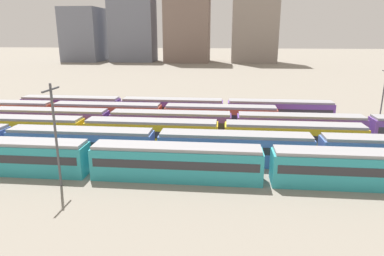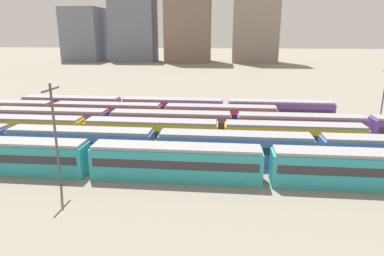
{
  "view_description": "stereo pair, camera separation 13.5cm",
  "coord_description": "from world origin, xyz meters",
  "views": [
    {
      "loc": [
        26.33,
        -33.69,
        15.15
      ],
      "look_at": [
        21.71,
        13.0,
        2.04
      ],
      "focal_mm": 32.13,
      "sensor_mm": 36.0,
      "label": 1
    },
    {
      "loc": [
        26.47,
        -33.68,
        15.15
      ],
      "look_at": [
        21.71,
        13.0,
        2.04
      ],
      "focal_mm": 32.13,
      "sensor_mm": 36.0,
      "label": 2
    }
  ],
  "objects": [
    {
      "name": "train_track_5",
      "position": [
        16.89,
        26.0,
        1.9
      ],
      "size": [
        55.8,
        3.06,
        3.75
      ],
      "color": "#6B429E",
      "rests_on": "ground_plane"
    },
    {
      "name": "catenary_pole_0",
      "position": [
        9.86,
        -2.98,
        5.82
      ],
      "size": [
        0.24,
        3.2,
        10.53
      ],
      "color": "#4C4C51",
      "rests_on": "ground_plane"
    },
    {
      "name": "distant_building_0",
      "position": [
        -50.43,
        150.83,
        13.88
      ],
      "size": [
        19.14,
        21.2,
        27.77
      ],
      "primitive_type": "cube",
      "color": "slate",
      "rests_on": "ground_plane"
    },
    {
      "name": "train_track_4",
      "position": [
        6.67,
        20.8,
        1.9
      ],
      "size": [
        55.8,
        3.06,
        3.75
      ],
      "color": "#BC4C38",
      "rests_on": "ground_plane"
    },
    {
      "name": "train_track_2",
      "position": [
        16.43,
        10.4,
        1.9
      ],
      "size": [
        55.8,
        3.06,
        3.75
      ],
      "color": "yellow",
      "rests_on": "ground_plane"
    },
    {
      "name": "distant_building_2",
      "position": [
        5.78,
        150.83,
        25.95
      ],
      "size": [
        22.66,
        21.41,
        51.91
      ],
      "primitive_type": "cube",
      "color": "#7A665B",
      "rests_on": "ground_plane"
    },
    {
      "name": "train_track_1",
      "position": [
        37.01,
        5.2,
        1.9
      ],
      "size": [
        112.5,
        3.06,
        3.75
      ],
      "color": "#4C70BC",
      "rests_on": "ground_plane"
    },
    {
      "name": "catenary_pole_1",
      "position": [
        53.99,
        29.17,
        5.14
      ],
      "size": [
        0.24,
        3.2,
        9.21
      ],
      "color": "#4C4C51",
      "rests_on": "ground_plane"
    },
    {
      "name": "ground_plane",
      "position": [
        0.0,
        13.0,
        0.0
      ],
      "size": [
        600.0,
        600.0,
        0.0
      ],
      "primitive_type": "plane",
      "color": "gray"
    },
    {
      "name": "distant_building_3",
      "position": [
        40.15,
        150.83,
        26.55
      ],
      "size": [
        22.73,
        16.22,
        53.09
      ],
      "primitive_type": "cube",
      "color": "gray",
      "rests_on": "ground_plane"
    },
    {
      "name": "train_track_3",
      "position": [
        27.7,
        15.6,
        1.9
      ],
      "size": [
        74.7,
        3.06,
        3.75
      ],
      "color": "#6B429E",
      "rests_on": "ground_plane"
    },
    {
      "name": "distant_building_1",
      "position": [
        -23.36,
        150.83,
        16.89
      ],
      "size": [
        22.95,
        15.52,
        33.77
      ],
      "primitive_type": "cube",
      "color": "slate",
      "rests_on": "ground_plane"
    },
    {
      "name": "train_track_0",
      "position": [
        40.24,
        0.0,
        1.9
      ],
      "size": [
        93.6,
        3.06,
        3.75
      ],
      "color": "teal",
      "rests_on": "ground_plane"
    }
  ]
}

